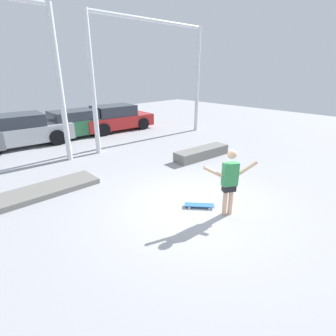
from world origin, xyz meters
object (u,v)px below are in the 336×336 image
skateboarder (230,179)px  grind_box (202,153)px  parked_car_red (116,118)px  parked_car_silver (18,131)px  skateboard (199,205)px  parked_car_green (77,124)px  manual_pad (35,193)px

skateboarder → grind_box: (2.98, 3.24, -0.75)m
grind_box → parked_car_red: size_ratio=0.59×
parked_car_silver → parked_car_red: 5.11m
skateboard → grind_box: (3.21, 2.55, 0.13)m
grind_box → skateboarder: bearing=-132.6°
skateboard → parked_car_green: 9.52m
manual_pad → parked_car_silver: bearing=77.4°
grind_box → parked_car_green: bearing=106.0°
skateboard → parked_car_silver: bearing=147.5°
manual_pad → parked_car_red: 8.50m
manual_pad → parked_car_red: bearing=40.9°
skateboarder → parked_car_silver: 10.31m
parked_car_green → parked_car_red: parked_car_red is taller
parked_car_red → skateboarder: bearing=-104.0°
skateboarder → parked_car_green: (1.01, 10.10, -0.27)m
manual_pad → skateboard: bearing=-52.2°
parked_car_silver → parked_car_green: size_ratio=1.14×
parked_car_silver → skateboarder: bearing=-74.8°
grind_box → manual_pad: size_ratio=0.70×
manual_pad → parked_car_green: parked_car_green is taller
skateboard → manual_pad: size_ratio=0.20×
parked_car_red → skateboard: bearing=-106.6°
grind_box → parked_car_silver: 8.42m
manual_pad → skateboarder: bearing=-54.6°
grind_box → parked_car_silver: (-4.76, 6.92, 0.52)m
skateboarder → parked_car_silver: bearing=128.6°
skateboard → parked_car_green: bearing=130.7°
skateboard → skateboarder: bearing=-22.5°
skateboarder → manual_pad: bearing=154.0°
skateboarder → skateboard: (-0.24, 0.68, -0.88)m
manual_pad → parked_car_silver: parked_car_silver is taller
parked_car_green → parked_car_red: size_ratio=0.96×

